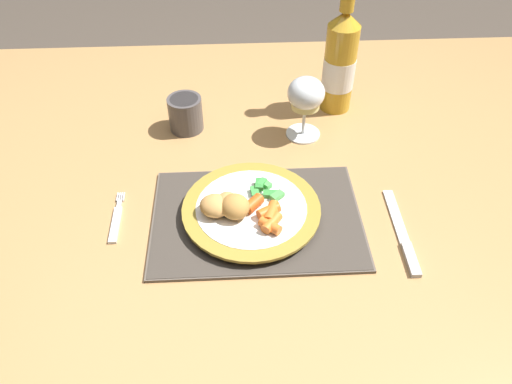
{
  "coord_description": "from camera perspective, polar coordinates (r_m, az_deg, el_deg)",
  "views": [
    {
      "loc": [
        -0.09,
        -0.77,
        1.39
      ],
      "look_at": [
        -0.05,
        -0.12,
        0.78
      ],
      "focal_mm": 35.0,
      "sensor_mm": 36.0,
      "label": 1
    }
  ],
  "objects": [
    {
      "name": "table_knife",
      "position": [
        0.9,
        16.5,
        -5.07
      ],
      "size": [
        0.02,
        0.2,
        0.01
      ],
      "color": "silver",
      "rests_on": "dining_table"
    },
    {
      "name": "glazed_carrots",
      "position": [
        0.86,
        1.23,
        -2.55
      ],
      "size": [
        0.07,
        0.09,
        0.02
      ],
      "color": "orange",
      "rests_on": "dinner_plate"
    },
    {
      "name": "wine_glass",
      "position": [
        1.04,
        5.72,
        10.81
      ],
      "size": [
        0.08,
        0.08,
        0.14
      ],
      "color": "silver",
      "rests_on": "dining_table"
    },
    {
      "name": "fork",
      "position": [
        0.93,
        -15.67,
        -3.16
      ],
      "size": [
        0.02,
        0.13,
        0.01
      ],
      "color": "silver",
      "rests_on": "dining_table"
    },
    {
      "name": "placemat",
      "position": [
        0.9,
        0.1,
        -3.01
      ],
      "size": [
        0.37,
        0.26,
        0.01
      ],
      "color": "brown",
      "rests_on": "dining_table"
    },
    {
      "name": "drinking_cup",
      "position": [
        1.1,
        -8.07,
        8.94
      ],
      "size": [
        0.07,
        0.07,
        0.08
      ],
      "color": "#4C4747",
      "rests_on": "dining_table"
    },
    {
      "name": "bottle",
      "position": [
        1.13,
        9.56,
        14.43
      ],
      "size": [
        0.07,
        0.07,
        0.3
      ],
      "color": "gold",
      "rests_on": "dining_table"
    },
    {
      "name": "dining_table",
      "position": [
        1.06,
        2.57,
        0.13
      ],
      "size": [
        1.57,
        1.06,
        0.74
      ],
      "color": "#AD7F4C",
      "rests_on": "ground"
    },
    {
      "name": "breaded_croquettes",
      "position": [
        0.86,
        -3.43,
        -1.55
      ],
      "size": [
        0.1,
        0.07,
        0.04
      ],
      "color": "#B77F3D",
      "rests_on": "dinner_plate"
    },
    {
      "name": "dinner_plate",
      "position": [
        0.89,
        -0.54,
        -2.11
      ],
      "size": [
        0.25,
        0.25,
        0.02
      ],
      "color": "white",
      "rests_on": "placemat"
    },
    {
      "name": "ground_plane",
      "position": [
        1.59,
        1.79,
        -17.69
      ],
      "size": [
        6.0,
        6.0,
        0.0
      ],
      "primitive_type": "plane",
      "color": "#4C4238"
    },
    {
      "name": "green_beans_pile",
      "position": [
        0.91,
        0.98,
        0.4
      ],
      "size": [
        0.06,
        0.06,
        0.01
      ],
      "color": "#4CA84C",
      "rests_on": "dinner_plate"
    }
  ]
}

